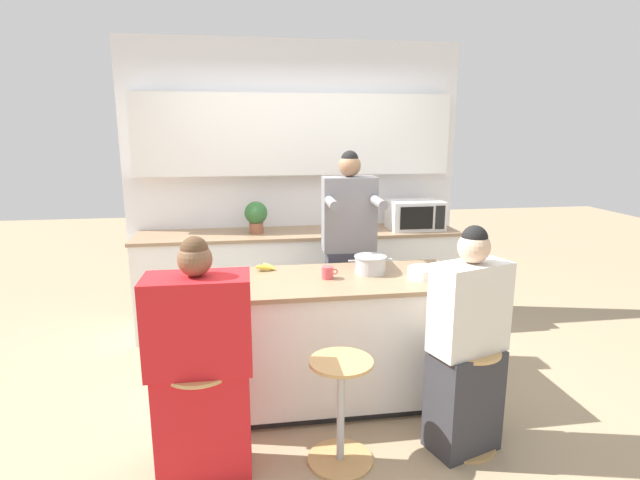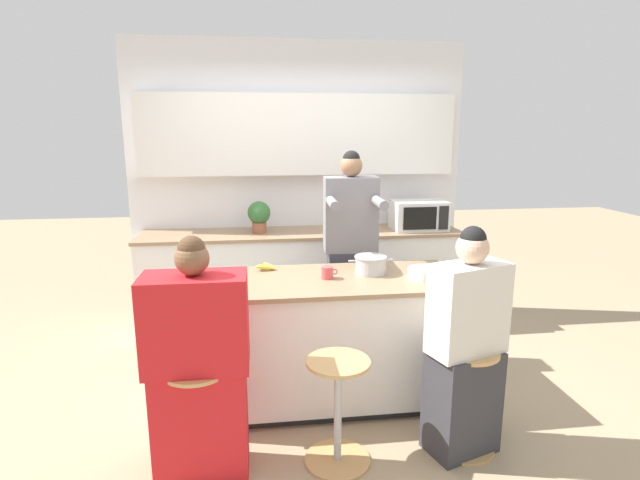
% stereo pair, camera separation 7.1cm
% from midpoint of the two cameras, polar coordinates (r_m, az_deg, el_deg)
% --- Properties ---
extents(ground_plane, '(16.00, 16.00, 0.00)m').
position_cam_midpoint_polar(ground_plane, '(3.73, 0.73, -17.60)').
color(ground_plane, tan).
extents(wall_back, '(3.24, 0.22, 2.70)m').
position_cam_midpoint_polar(wall_back, '(4.89, -2.03, 8.64)').
color(wall_back, white).
rests_on(wall_back, ground_plane).
extents(back_counter, '(3.01, 0.60, 0.93)m').
position_cam_midpoint_polar(back_counter, '(4.81, -1.61, -4.48)').
color(back_counter, white).
rests_on(back_counter, ground_plane).
extents(kitchen_island, '(1.92, 0.76, 0.89)m').
position_cam_midpoint_polar(kitchen_island, '(3.53, 0.75, -11.27)').
color(kitchen_island, black).
rests_on(kitchen_island, ground_plane).
extents(bar_stool_leftmost, '(0.38, 0.38, 0.63)m').
position_cam_midpoint_polar(bar_stool_leftmost, '(2.96, -12.98, -19.16)').
color(bar_stool_leftmost, tan).
rests_on(bar_stool_leftmost, ground_plane).
extents(bar_stool_center, '(0.38, 0.38, 0.63)m').
position_cam_midpoint_polar(bar_stool_center, '(2.97, 2.77, -18.70)').
color(bar_stool_center, tan).
rests_on(bar_stool_center, ground_plane).
extents(bar_stool_rightmost, '(0.38, 0.38, 0.63)m').
position_cam_midpoint_polar(bar_stool_rightmost, '(3.21, 16.88, -16.69)').
color(bar_stool_rightmost, tan).
rests_on(bar_stool_rightmost, ground_plane).
extents(person_cooking, '(0.44, 0.56, 1.72)m').
position_cam_midpoint_polar(person_cooking, '(4.01, 3.97, -2.34)').
color(person_cooking, '#383842').
rests_on(person_cooking, ground_plane).
extents(person_wrapped_blanket, '(0.55, 0.29, 1.35)m').
position_cam_midpoint_polar(person_wrapped_blanket, '(2.82, -13.03, -14.03)').
color(person_wrapped_blanket, red).
rests_on(person_wrapped_blanket, ground_plane).
extents(person_seated_near, '(0.49, 0.38, 1.36)m').
position_cam_midpoint_polar(person_seated_near, '(3.06, 16.92, -12.34)').
color(person_seated_near, '#333338').
rests_on(person_seated_near, ground_plane).
extents(cooking_pot, '(0.31, 0.23, 0.12)m').
position_cam_midpoint_polar(cooking_pot, '(3.50, 6.37, -2.83)').
color(cooking_pot, '#B7BABC').
rests_on(cooking_pot, kitchen_island).
extents(fruit_bowl, '(0.23, 0.23, 0.07)m').
position_cam_midpoint_polar(fruit_bowl, '(3.45, 12.44, -3.74)').
color(fruit_bowl, white).
rests_on(fruit_bowl, kitchen_island).
extents(coffee_cup_near, '(0.11, 0.08, 0.08)m').
position_cam_midpoint_polar(coffee_cup_near, '(3.36, 1.45, -3.75)').
color(coffee_cup_near, '#DB4C51').
rests_on(coffee_cup_near, kitchen_island).
extents(banana_bunch, '(0.16, 0.12, 0.05)m').
position_cam_midpoint_polar(banana_bunch, '(3.59, -5.71, -3.06)').
color(banana_bunch, yellow).
rests_on(banana_bunch, kitchen_island).
extents(microwave, '(0.51, 0.35, 0.28)m').
position_cam_midpoint_polar(microwave, '(4.87, 11.63, 2.80)').
color(microwave, white).
rests_on(microwave, back_counter).
extents(potted_plant, '(0.21, 0.21, 0.29)m').
position_cam_midpoint_polar(potted_plant, '(4.64, -6.54, 2.86)').
color(potted_plant, '#93563D').
rests_on(potted_plant, back_counter).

